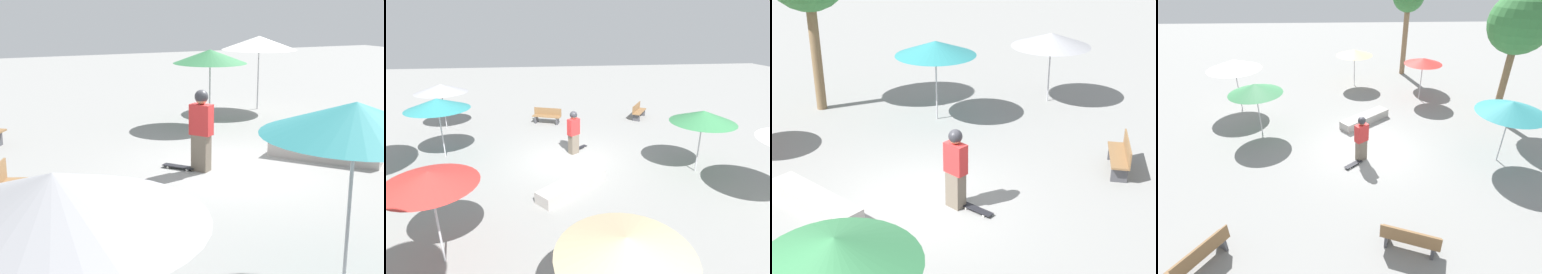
# 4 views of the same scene
# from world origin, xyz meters

# --- Properties ---
(ground_plane) EXTENTS (60.00, 60.00, 0.00)m
(ground_plane) POSITION_xyz_m (0.00, 0.00, 0.00)
(ground_plane) COLOR gray
(skater_main) EXTENTS (0.57, 0.52, 1.88)m
(skater_main) POSITION_xyz_m (0.29, 0.63, 1.01)
(skater_main) COLOR #726656
(skater_main) RESTS_ON ground_plane
(skateboard) EXTENTS (0.74, 0.67, 0.07)m
(skateboard) POSITION_xyz_m (0.61, 1.05, 0.06)
(skateboard) COLOR black
(skateboard) RESTS_ON ground_plane
(concrete_ledge) EXTENTS (2.50, 2.21, 0.39)m
(concrete_ledge) POSITION_xyz_m (-0.12, -2.51, 0.19)
(concrete_ledge) COLOR #A8A39E
(concrete_ledge) RESTS_ON ground_plane
(bench_near) EXTENTS (1.65, 0.98, 0.85)m
(bench_near) POSITION_xyz_m (-0.70, 5.04, 0.43)
(bench_near) COLOR #47474C
(bench_near) RESTS_ON ground_plane
(shade_umbrella_teal) EXTENTS (2.49, 2.49, 2.51)m
(shade_umbrella_teal) POSITION_xyz_m (-5.10, 0.91, 2.29)
(shade_umbrella_teal) COLOR #B7B7BC
(shade_umbrella_teal) RESTS_ON ground_plane
(shade_umbrella_green) EXTENTS (2.32, 2.32, 2.37)m
(shade_umbrella_green) POSITION_xyz_m (4.68, -1.67, 2.15)
(shade_umbrella_green) COLOR #B7B7BC
(shade_umbrella_green) RESTS_ON ground_plane
(shade_umbrella_grey) EXTENTS (2.66, 2.66, 2.37)m
(shade_umbrella_grey) POSITION_xyz_m (-6.11, 4.90, 2.15)
(shade_umbrella_grey) COLOR #B7B7BC
(shade_umbrella_grey) RESTS_ON ground_plane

